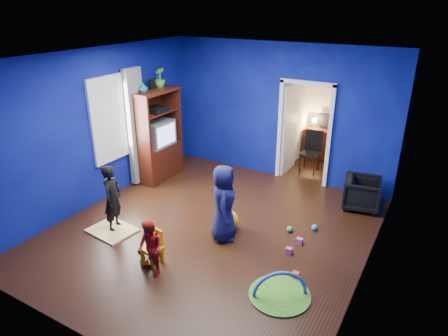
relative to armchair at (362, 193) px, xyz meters
The scene contains 34 objects.
floor 2.94m from the armchair, 133.80° to the right, with size 5.00×5.50×0.01m, color black.
ceiling 3.91m from the armchair, 133.80° to the right, with size 5.00×5.50×0.01m, color white.
wall_back 2.41m from the armchair, 162.52° to the left, with size 5.00×0.02×2.90m, color #090B6B.
wall_front 5.39m from the armchair, 112.62° to the right, with size 5.00×0.02×2.90m, color #090B6B.
wall_left 5.12m from the armchair, 154.98° to the right, with size 0.02×5.50×2.90m, color #090B6B.
wall_right 2.45m from the armchair, 77.34° to the right, with size 0.02×5.50×2.90m, color #090B6B.
alcove 2.28m from the armchair, 133.30° to the left, with size 1.00×1.75×2.50m, color silver, non-canonical shape.
armchair is the anchor object (origin of this frame).
child_black 4.55m from the armchair, 140.48° to the right, with size 0.43×0.28×1.18m, color black.
child_navy 2.83m from the armchair, 128.30° to the right, with size 0.63×0.41×1.29m, color #0D1333.
toddler_red 4.15m from the armchair, 121.29° to the right, with size 0.42×0.33×0.86m, color #B4131F.
vase 4.71m from the armchair, 165.90° to the right, with size 0.18×0.18×0.19m, color #0C5265.
potted_plant 4.66m from the armchair, behind, with size 0.23×0.23×0.41m, color #388731.
tv_armoire 4.36m from the armchair, 169.77° to the right, with size 0.58×1.14×1.96m, color #3B1609.
crt_tv 4.33m from the armchair, 169.67° to the right, with size 0.46×0.70×0.54m, color silver.
yellow_blanket 4.61m from the armchair, 139.52° to the right, with size 0.75×0.60×0.03m, color #F2E07A.
hopper_ball 2.65m from the armchair, 132.50° to the right, with size 0.36×0.36×0.36m, color yellow.
kid_chair 4.07m from the armchair, 124.56° to the right, with size 0.28×0.28×0.50m, color yellow.
play_mat 3.09m from the armchair, 97.02° to the right, with size 0.83×0.83×0.02m, color #3E8E20.
toy_arch 3.09m from the armchair, 97.02° to the right, with size 0.75×0.75×0.05m, color #3F8CD8.
window_left 5.00m from the armchair, 158.66° to the right, with size 0.03×0.95×1.55m, color white.
curtain 4.66m from the armchair, 164.58° to the right, with size 0.14×0.42×2.40m, color slate.
doorway 1.73m from the armchair, 155.90° to the left, with size 1.16×0.10×2.10m, color white.
study_desk 2.58m from the armchair, 123.58° to the left, with size 0.88×0.44×0.75m, color #3D140A.
desk_monitor 2.76m from the armchair, 122.16° to the left, with size 0.40×0.05×0.32m, color black.
desk_lamp 2.86m from the armchair, 127.69° to the left, with size 0.14×0.14×0.14m, color #FFD88C.
folding_chair 1.86m from the armchair, 140.20° to the left, with size 0.40×0.40×0.92m, color black.
book_shelf 3.17m from the armchair, 122.27° to the left, with size 0.88×0.24×0.04m, color white.
toy_0 2.63m from the armchair, 97.10° to the right, with size 0.10×0.08×0.10m, color red.
toy_1 1.34m from the armchair, 112.28° to the right, with size 0.11×0.11×0.11m, color #2488CF.
toy_2 4.20m from the armchair, 124.82° to the right, with size 0.10×0.08×0.10m, color #DCA40B.
toy_3 1.72m from the armchair, 119.84° to the right, with size 0.11×0.11×0.11m, color green.
toy_4 2.19m from the armchair, 106.72° to the right, with size 0.10×0.08×0.10m, color #BC4690.
toy_5 1.86m from the armchair, 108.33° to the right, with size 0.10×0.08×0.10m, color #CA4B98.
Camera 1 is at (3.14, -5.01, 3.67)m, focal length 32.00 mm.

